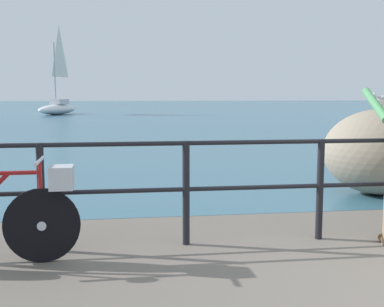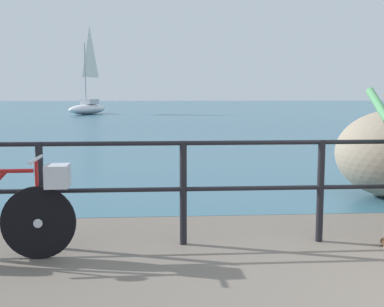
{
  "view_description": "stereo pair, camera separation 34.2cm",
  "coord_description": "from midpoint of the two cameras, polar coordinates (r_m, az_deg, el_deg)",
  "views": [
    {
      "loc": [
        -2.62,
        -2.99,
        1.48
      ],
      "look_at": [
        -1.93,
        2.04,
        0.85
      ],
      "focal_mm": 45.79,
      "sensor_mm": 36.0,
      "label": 1
    },
    {
      "loc": [
        -2.28,
        -3.02,
        1.48
      ],
      "look_at": [
        -1.93,
        2.04,
        0.85
      ],
      "focal_mm": 45.79,
      "sensor_mm": 36.0,
      "label": 2
    }
  ],
  "objects": [
    {
      "name": "ground_plane",
      "position": [
        23.19,
        2.08,
        3.26
      ],
      "size": [
        120.0,
        120.0,
        0.1
      ],
      "primitive_type": "cube",
      "color": "#6B6056"
    },
    {
      "name": "sea_surface",
      "position": [
        50.81,
        -1.24,
        5.38
      ],
      "size": [
        120.0,
        90.0,
        0.01
      ],
      "primitive_type": "cube",
      "color": "#38667A",
      "rests_on": "ground_plane"
    },
    {
      "name": "sailboat",
      "position": [
        35.24,
        -11.77,
        5.65
      ],
      "size": [
        2.89,
        4.56,
        6.16
      ],
      "rotation": [
        0.0,
        0.0,
        4.32
      ],
      "color": "white",
      "rests_on": "sea_surface"
    }
  ]
}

